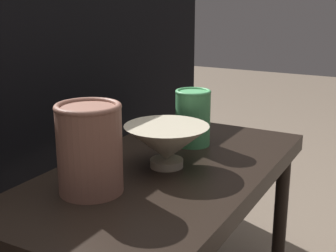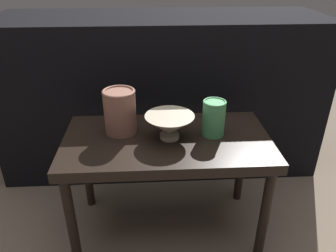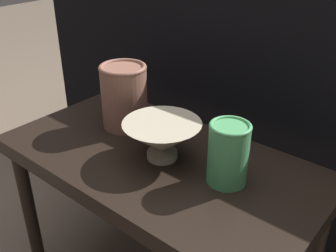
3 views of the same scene
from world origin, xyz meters
name	(u,v)px [view 3 (image 3 of 3)]	position (x,y,z in m)	size (l,w,h in m)	color
table	(159,174)	(0.00, 0.00, 0.39)	(0.76, 0.40, 0.44)	black
couch_backdrop	(268,99)	(0.00, 0.56, 0.39)	(1.58, 0.50, 0.78)	black
bowl	(163,138)	(0.01, 0.00, 0.49)	(0.18, 0.18, 0.09)	#B2A88E
vase_textured_left	(124,95)	(-0.17, 0.06, 0.53)	(0.12, 0.12, 0.17)	brown
vase_colorful_right	(228,153)	(0.17, 0.02, 0.51)	(0.09, 0.09, 0.14)	#47995B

